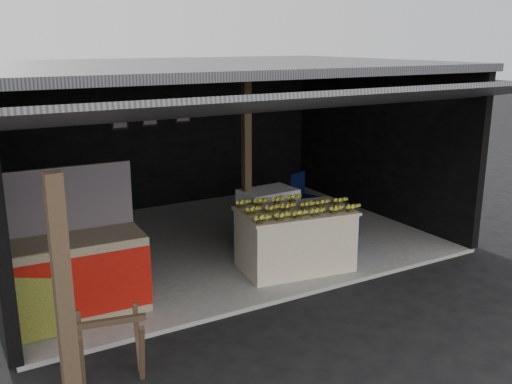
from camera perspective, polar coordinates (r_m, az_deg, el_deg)
ground at (r=7.78m, az=4.08°, el=-10.63°), size 80.00×80.00×0.00m
concrete_slab at (r=9.77m, az=-4.18°, el=-4.98°), size 7.00×5.00×0.06m
shophouse at (r=9.56m, az=-5.24°, el=7.35°), size 7.40×7.29×3.02m
banana_table at (r=8.46m, az=3.92°, el=-4.70°), size 1.76×1.23×0.90m
banana_pile at (r=8.30m, az=3.98°, el=-1.20°), size 1.63×1.12×0.18m
white_crate at (r=9.28m, az=1.21°, el=-2.66°), size 0.91×0.64×0.97m
neighbor_stall at (r=7.39m, az=-17.91°, el=-7.71°), size 1.77×0.85×1.80m
green_signboard at (r=6.96m, az=-21.47°, el=-9.85°), size 0.66×0.22×0.98m
sawhorse at (r=6.04m, az=-14.35°, el=-14.37°), size 0.73×0.72×0.69m
water_barrel at (r=9.29m, az=9.15°, el=-4.34°), size 0.35×0.35×0.51m
plastic_chair at (r=10.69m, az=4.57°, el=-0.08°), size 0.54×0.54×0.90m
magenta_rug at (r=10.05m, az=5.44°, el=-4.23°), size 1.55×1.07×0.01m
picture_frames at (r=11.43m, az=-10.44°, el=7.54°), size 1.62×0.04×0.46m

